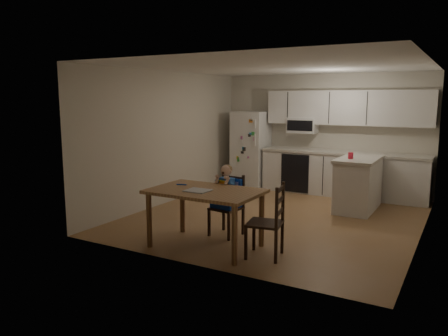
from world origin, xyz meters
name	(u,v)px	position (x,y,z in m)	size (l,w,h in m)	color
room	(289,141)	(0.00, 0.48, 1.25)	(4.52, 5.01, 2.51)	olive
refrigerator	(251,149)	(-1.55, 2.15, 0.85)	(0.72, 0.70, 1.70)	silver
kitchen_run	(342,153)	(0.50, 2.24, 0.88)	(3.37, 0.62, 2.15)	silver
kitchen_island	(358,184)	(1.07, 1.18, 0.48)	(0.67, 1.28, 0.95)	silver
red_cup	(351,156)	(0.97, 0.98, 1.00)	(0.09, 0.09, 0.11)	red
dining_table	(205,198)	(-0.26, -1.87, 0.68)	(1.47, 0.95, 0.79)	brown
napkin	(198,190)	(-0.31, -1.97, 0.79)	(0.31, 0.27, 0.01)	#B1B1B6
toddler_spoon	(181,184)	(-0.73, -1.76, 0.80)	(0.02, 0.02, 0.12)	#0D38BF
chair_booster	(228,193)	(-0.25, -1.25, 0.63)	(0.44, 0.44, 1.05)	black
chair_side	(272,216)	(0.68, -1.80, 0.54)	(0.49, 0.49, 0.95)	black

